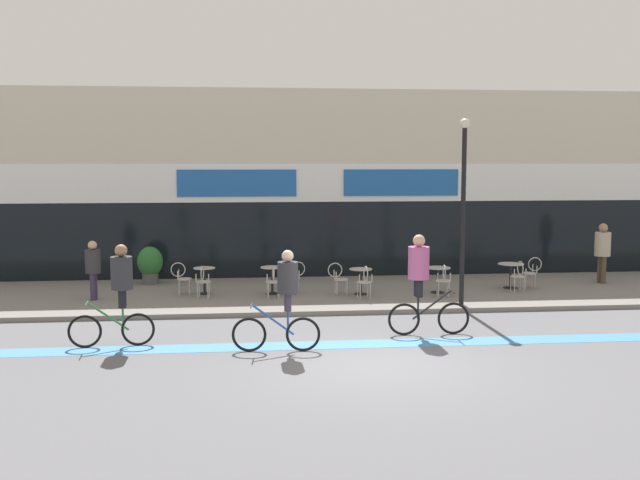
{
  "coord_description": "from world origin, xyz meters",
  "views": [
    {
      "loc": [
        -2.46,
        -13.59,
        3.84
      ],
      "look_at": [
        -0.41,
        6.06,
        1.72
      ],
      "focal_mm": 42.0,
      "sensor_mm": 36.0,
      "label": 1
    }
  ],
  "objects": [
    {
      "name": "ground_plane",
      "position": [
        0.0,
        0.0,
        0.0
      ],
      "size": [
        120.0,
        120.0,
        0.0
      ],
      "primitive_type": "plane",
      "color": "#5B5B60"
    },
    {
      "name": "sidewalk_slab",
      "position": [
        0.0,
        7.25,
        0.06
      ],
      "size": [
        40.0,
        5.5,
        0.12
      ],
      "primitive_type": "cube",
      "color": "slate",
      "rests_on": "ground"
    },
    {
      "name": "storefront_facade",
      "position": [
        0.0,
        11.97,
        3.02
      ],
      "size": [
        40.0,
        4.06,
        6.07
      ],
      "color": "beige",
      "rests_on": "ground"
    },
    {
      "name": "bike_lane_stripe",
      "position": [
        0.0,
        1.58,
        0.0
      ],
      "size": [
        36.0,
        0.7,
        0.01
      ],
      "primitive_type": "cube",
      "color": "#3D7AB7",
      "rests_on": "ground"
    },
    {
      "name": "bistro_table_0",
      "position": [
        -3.53,
        7.2,
        0.64
      ],
      "size": [
        0.6,
        0.6,
        0.74
      ],
      "color": "black",
      "rests_on": "sidewalk_slab"
    },
    {
      "name": "bistro_table_1",
      "position": [
        -1.65,
        7.0,
        0.66
      ],
      "size": [
        0.65,
        0.65,
        0.77
      ],
      "color": "black",
      "rests_on": "sidewalk_slab"
    },
    {
      "name": "bistro_table_2",
      "position": [
        0.79,
        6.69,
        0.63
      ],
      "size": [
        0.63,
        0.63,
        0.72
      ],
      "color": "black",
      "rests_on": "sidewalk_slab"
    },
    {
      "name": "bistro_table_3",
      "position": [
        2.99,
        6.72,
        0.64
      ],
      "size": [
        0.7,
        0.7,
        0.72
      ],
      "color": "black",
      "rests_on": "sidewalk_slab"
    },
    {
      "name": "bistro_table_4",
      "position": [
        5.3,
        7.24,
        0.64
      ],
      "size": [
        0.74,
        0.74,
        0.73
      ],
      "color": "black",
      "rests_on": "sidewalk_slab"
    },
    {
      "name": "cafe_chair_0_near",
      "position": [
        -3.53,
        6.58,
        0.64
      ],
      "size": [
        0.44,
        0.59,
        0.9
      ],
      "rotation": [
        0.0,
        0.0,
        1.46
      ],
      "color": "#B7B2AD",
      "rests_on": "sidewalk_slab"
    },
    {
      "name": "cafe_chair_0_side",
      "position": [
        -4.15,
        7.2,
        0.64
      ],
      "size": [
        0.57,
        0.4,
        0.9
      ],
      "rotation": [
        0.0,
        0.0,
        0.0
      ],
      "color": "#B7B2AD",
      "rests_on": "sidewalk_slab"
    },
    {
      "name": "cafe_chair_1_near",
      "position": [
        -1.65,
        6.38,
        0.64
      ],
      "size": [
        0.41,
        0.58,
        0.9
      ],
      "rotation": [
        0.0,
        0.0,
        1.6
      ],
      "color": "#B7B2AD",
      "rests_on": "sidewalk_slab"
    },
    {
      "name": "cafe_chair_1_side",
      "position": [
        -1.02,
        7.01,
        0.64
      ],
      "size": [
        0.59,
        0.44,
        0.9
      ],
      "rotation": [
        0.0,
        0.0,
        3.25
      ],
      "color": "#B7B2AD",
      "rests_on": "sidewalk_slab"
    },
    {
      "name": "cafe_chair_2_near",
      "position": [
        0.8,
        6.06,
        0.64
      ],
      "size": [
        0.44,
        0.59,
        0.9
      ],
      "rotation": [
        0.0,
        0.0,
        1.68
      ],
      "color": "#B7B2AD",
      "rests_on": "sidewalk_slab"
    },
    {
      "name": "cafe_chair_2_side",
      "position": [
        0.17,
        6.68,
        0.64
      ],
      "size": [
        0.58,
        0.42,
        0.9
      ],
      "rotation": [
        0.0,
        0.0,
        0.05
      ],
      "color": "#B7B2AD",
      "rests_on": "sidewalk_slab"
    },
    {
      "name": "cafe_chair_3_near",
      "position": [
        2.98,
        6.09,
        0.64
      ],
      "size": [
        0.44,
        0.6,
        0.9
      ],
      "rotation": [
        0.0,
        0.0,
        1.45
      ],
      "color": "#B7B2AD",
      "rests_on": "sidewalk_slab"
    },
    {
      "name": "cafe_chair_4_near",
      "position": [
        5.3,
        6.61,
        0.64
      ],
      "size": [
        0.41,
        0.58,
        0.9
      ],
      "rotation": [
        0.0,
        0.0,
        1.6
      ],
      "color": "#B7B2AD",
      "rests_on": "sidewalk_slab"
    },
    {
      "name": "cafe_chair_4_side",
      "position": [
        5.92,
        7.23,
        0.64
      ],
      "size": [
        0.58,
        0.41,
        0.9
      ],
      "rotation": [
        0.0,
        0.0,
        3.11
      ],
      "color": "#B7B2AD",
      "rests_on": "sidewalk_slab"
    },
    {
      "name": "planter_pot",
      "position": [
        -5.23,
        9.08,
        0.73
      ],
      "size": [
        0.76,
        0.76,
        1.14
      ],
      "color": "#4C4C51",
      "rests_on": "sidewalk_slab"
    },
    {
      "name": "lamp_post",
      "position": [
        3.16,
        4.99,
        2.9
      ],
      "size": [
        0.26,
        0.26,
        4.77
      ],
      "color": "black",
      "rests_on": "sidewalk_slab"
    },
    {
      "name": "cyclist_0",
      "position": [
        -4.99,
        1.91,
        1.23
      ],
      "size": [
        1.75,
        0.53,
        2.13
      ],
      "rotation": [
        0.0,
        0.0,
        3.22
      ],
      "color": "black",
      "rests_on": "ground"
    },
    {
      "name": "cyclist_1",
      "position": [
        -1.64,
        1.15,
        1.16
      ],
      "size": [
        1.78,
        0.51,
        2.06
      ],
      "rotation": [
        0.0,
        0.0,
        3.07
      ],
      "color": "black",
      "rests_on": "ground"
    },
    {
      "name": "cyclist_2",
      "position": [
        1.42,
        2.27,
        1.3
      ],
      "size": [
        1.83,
        0.48,
        2.23
      ],
      "rotation": [
        0.0,
        0.0,
        -0.01
      ],
      "color": "black",
      "rests_on": "ground"
    },
    {
      "name": "pedestrian_near_end",
      "position": [
        8.37,
        7.85,
        1.2
      ],
      "size": [
        0.52,
        0.52,
        1.82
      ],
      "rotation": [
        0.0,
        0.0,
        0.11
      ],
      "color": "#4C3D2D",
      "rests_on": "sidewalk_slab"
    },
    {
      "name": "pedestrian_far_end",
      "position": [
        -6.43,
        6.64,
        1.06
      ],
      "size": [
        0.46,
        0.46,
        1.59
      ],
      "rotation": [
        0.0,
        0.0,
        -0.13
      ],
      "color": "#382D47",
      "rests_on": "sidewalk_slab"
    }
  ]
}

